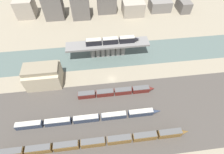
# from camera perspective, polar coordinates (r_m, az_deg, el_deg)

# --- Properties ---
(ground_plane) EXTENTS (400.00, 400.00, 0.00)m
(ground_plane) POSITION_cam_1_polar(r_m,az_deg,el_deg) (102.52, -0.12, -0.63)
(ground_plane) COLOR gray
(railbed_yard) EXTENTS (280.00, 42.00, 0.01)m
(railbed_yard) POSITION_cam_1_polar(r_m,az_deg,el_deg) (89.55, 1.75, -12.59)
(railbed_yard) COLOR #423D38
(railbed_yard) RESTS_ON ground
(river_water) EXTENTS (320.00, 22.83, 0.01)m
(river_water) POSITION_cam_1_polar(r_m,az_deg,el_deg) (116.31, -1.33, 7.15)
(river_water) COLOR #4C5B56
(river_water) RESTS_ON ground
(bridge) EXTENTS (51.59, 8.56, 9.89)m
(bridge) POSITION_cam_1_polar(r_m,az_deg,el_deg) (111.81, -1.39, 9.65)
(bridge) COLOR slate
(bridge) RESTS_ON ground
(train_on_bridge) EXTENTS (33.20, 3.17, 3.89)m
(train_on_bridge) POSITION_cam_1_polar(r_m,az_deg,el_deg) (108.80, 0.10, 11.80)
(train_on_bridge) COLOR black
(train_on_bridge) RESTS_ON bridge
(train_yard_near) EXTENTS (84.40, 2.89, 4.20)m
(train_yard_near) POSITION_cam_1_polar(r_m,az_deg,el_deg) (82.52, -5.35, -20.48)
(train_yard_near) COLOR brown
(train_yard_near) RESTS_ON ground
(train_yard_mid) EXTENTS (70.61, 2.60, 3.61)m
(train_yard_mid) POSITION_cam_1_polar(r_m,az_deg,el_deg) (87.64, -7.49, -13.27)
(train_yard_mid) COLOR #2D384C
(train_yard_mid) RESTS_ON ground
(train_yard_far) EXTENTS (42.02, 3.06, 3.43)m
(train_yard_far) POSITION_cam_1_polar(r_m,az_deg,el_deg) (95.00, 1.41, -4.86)
(train_yard_far) COLOR #5B1E19
(train_yard_far) RESTS_ON ground
(warehouse_building) EXTENTS (19.01, 12.85, 12.77)m
(warehouse_building) POSITION_cam_1_polar(r_m,az_deg,el_deg) (103.50, -21.52, 0.47)
(warehouse_building) COLOR tan
(warehouse_building) RESTS_ON ground
(city_block_far_left) EXTENTS (14.29, 13.79, 14.30)m
(city_block_far_left) POSITION_cam_1_polar(r_m,az_deg,el_deg) (166.17, -26.43, 19.62)
(city_block_far_left) COLOR gray
(city_block_far_left) RESTS_ON ground
(city_block_left) EXTENTS (14.74, 12.36, 23.74)m
(city_block_left) POSITION_cam_1_polar(r_m,az_deg,el_deg) (153.70, -18.85, 21.79)
(city_block_left) COLOR #605B56
(city_block_left) RESTS_ON ground
(city_block_center) EXTENTS (13.98, 11.80, 21.62)m
(city_block_center) POSITION_cam_1_polar(r_m,az_deg,el_deg) (149.48, -10.36, 22.26)
(city_block_center) COLOR #605B56
(city_block_center) RESTS_ON ground
(city_block_right) EXTENTS (15.52, 11.79, 19.41)m
(city_block_right) POSITION_cam_1_polar(r_m,az_deg,el_deg) (156.00, -1.81, 23.78)
(city_block_right) COLOR #605B56
(city_block_right) RESTS_ON ground
(city_block_far_right) EXTENTS (17.08, 14.39, 11.18)m
(city_block_far_right) POSITION_cam_1_polar(r_m,az_deg,el_deg) (155.33, 6.87, 21.62)
(city_block_far_right) COLOR gray
(city_block_far_right) RESTS_ON ground
(city_block_tall) EXTENTS (17.20, 12.94, 8.84)m
(city_block_tall) POSITION_cam_1_polar(r_m,az_deg,el_deg) (165.54, 15.37, 21.75)
(city_block_tall) COLOR slate
(city_block_tall) RESTS_ON ground
(city_block_low) EXTENTS (8.63, 14.72, 8.91)m
(city_block_low) POSITION_cam_1_polar(r_m,az_deg,el_deg) (170.92, 22.31, 20.84)
(city_block_low) COLOR #605B56
(city_block_low) RESTS_ON ground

